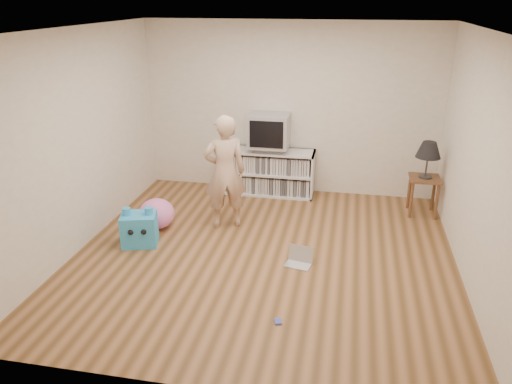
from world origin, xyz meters
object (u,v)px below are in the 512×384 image
object	(u,v)px
dvd_deck	(269,148)
plush_pink	(157,214)
side_table	(424,186)
person	(225,172)
plush_blue	(139,229)
table_lamp	(429,151)
media_unit	(269,172)
laptop	(299,259)
crt_tv	(269,130)

from	to	relation	value
dvd_deck	plush_pink	distance (m)	2.05
side_table	person	world-z (taller)	person
dvd_deck	plush_blue	bearing A→B (deg)	-122.55
table_lamp	plush_blue	distance (m)	4.00
media_unit	plush_blue	size ratio (longest dim) A/B	2.79
media_unit	side_table	distance (m)	2.31
media_unit	table_lamp	distance (m)	2.38
side_table	plush_pink	bearing A→B (deg)	-161.82
laptop	person	bearing A→B (deg)	153.64
person	plush_pink	world-z (taller)	person
side_table	plush_pink	size ratio (longest dim) A/B	1.16
side_table	table_lamp	size ratio (longest dim) A/B	1.07
table_lamp	person	bearing A→B (deg)	-161.06
laptop	plush_blue	distance (m)	2.03
table_lamp	person	world-z (taller)	person
dvd_deck	laptop	xyz separation A→B (m)	(0.73, -2.13, -0.68)
dvd_deck	laptop	distance (m)	2.35
media_unit	dvd_deck	size ratio (longest dim) A/B	3.11
person	plush_pink	bearing A→B (deg)	-6.50
person	laptop	xyz separation A→B (m)	(1.10, -0.85, -0.71)
side_table	table_lamp	xyz separation A→B (m)	(0.00, 0.00, 0.53)
media_unit	table_lamp	bearing A→B (deg)	-9.62
plush_blue	plush_pink	world-z (taller)	plush_blue
side_table	plush_blue	world-z (taller)	side_table
laptop	plush_pink	world-z (taller)	plush_pink
plush_blue	person	bearing A→B (deg)	23.44
plush_blue	plush_pink	bearing A→B (deg)	70.77
dvd_deck	table_lamp	bearing A→B (deg)	-9.24
dvd_deck	person	world-z (taller)	person
dvd_deck	laptop	size ratio (longest dim) A/B	1.37
dvd_deck	plush_blue	xyz separation A→B (m)	(-1.29, -2.02, -0.52)
media_unit	crt_tv	world-z (taller)	crt_tv
plush_blue	dvd_deck	bearing A→B (deg)	41.93
person	side_table	bearing A→B (deg)	176.55
crt_tv	laptop	bearing A→B (deg)	-71.09
crt_tv	plush_blue	xyz separation A→B (m)	(-1.29, -2.02, -0.81)
media_unit	plush_pink	bearing A→B (deg)	-129.16
plush_pink	dvd_deck	bearing A→B (deg)	50.55
crt_tv	plush_pink	xyz separation A→B (m)	(-1.26, -1.53, -0.82)
plush_blue	plush_pink	xyz separation A→B (m)	(0.03, 0.49, -0.01)
laptop	dvd_deck	bearing A→B (deg)	120.43
plush_pink	plush_blue	bearing A→B (deg)	-93.72
person	plush_pink	size ratio (longest dim) A/B	3.22
crt_tv	plush_blue	distance (m)	2.53
crt_tv	side_table	xyz separation A→B (m)	(2.27, -0.37, -0.60)
media_unit	laptop	xyz separation A→B (m)	(0.73, -2.15, -0.30)
media_unit	table_lamp	xyz separation A→B (m)	(2.27, -0.39, 0.59)
crt_tv	table_lamp	world-z (taller)	crt_tv
crt_tv	person	world-z (taller)	person
crt_tv	dvd_deck	bearing A→B (deg)	90.00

